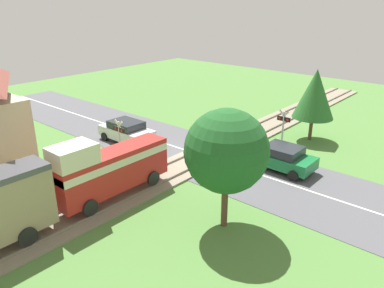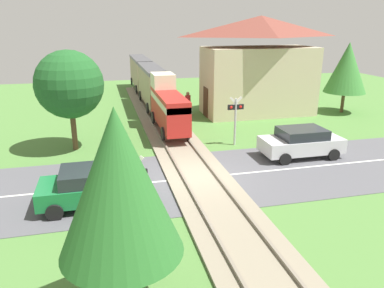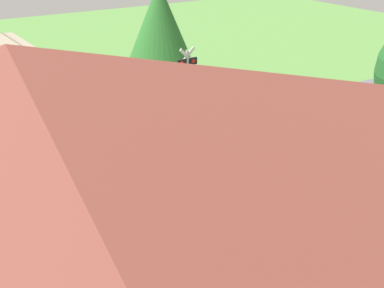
{
  "view_description": "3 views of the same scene",
  "coord_description": "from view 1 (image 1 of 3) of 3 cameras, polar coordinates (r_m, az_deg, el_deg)",
  "views": [
    {
      "loc": [
        -13.5,
        16.84,
        9.19
      ],
      "look_at": [
        0.0,
        1.2,
        1.2
      ],
      "focal_mm": 35.0,
      "sensor_mm": 36.0,
      "label": 1
    },
    {
      "loc": [
        -3.88,
        -14.64,
        6.55
      ],
      "look_at": [
        0.0,
        1.2,
        1.2
      ],
      "focal_mm": 35.0,
      "sensor_mm": 36.0,
      "label": 2
    },
    {
      "loc": [
        7.99,
        13.67,
        7.58
      ],
      "look_at": [
        0.0,
        1.2,
        1.2
      ],
      "focal_mm": 50.0,
      "sensor_mm": 36.0,
      "label": 3
    }
  ],
  "objects": [
    {
      "name": "tree_beyond_track",
      "position": [
        26.64,
        18.22,
        7.27
      ],
      "size": [
        2.77,
        2.77,
        4.95
      ],
      "color": "brown",
      "rests_on": "ground_plane"
    },
    {
      "name": "ground_plane",
      "position": [
        23.46,
        1.91,
        -1.94
      ],
      "size": [
        60.0,
        60.0,
        0.0
      ],
      "primitive_type": "plane",
      "color": "#4C7A38"
    },
    {
      "name": "road_surface",
      "position": [
        23.46,
        1.91,
        -1.91
      ],
      "size": [
        48.0,
        6.4,
        0.02
      ],
      "color": "#515156",
      "rests_on": "ground_plane"
    },
    {
      "name": "crossing_signal_east_approach",
      "position": [
        22.26,
        -10.98,
        1.26
      ],
      "size": [
        0.9,
        0.18,
        2.74
      ],
      "color": "#B7B7B7",
      "rests_on": "ground_plane"
    },
    {
      "name": "car_near_crossing",
      "position": [
        22.02,
        13.62,
        -1.99
      ],
      "size": [
        3.62,
        2.02,
        1.44
      ],
      "color": "#197038",
      "rests_on": "ground_plane"
    },
    {
      "name": "track_bed",
      "position": [
        23.43,
        1.91,
        -1.78
      ],
      "size": [
        2.8,
        48.0,
        0.24
      ],
      "color": "gray",
      "rests_on": "ground_plane"
    },
    {
      "name": "car_far_side",
      "position": [
        26.03,
        -9.95,
        1.98
      ],
      "size": [
        4.04,
        1.98,
        1.49
      ],
      "color": "silver",
      "rests_on": "ground_plane"
    },
    {
      "name": "crossing_signal_west_approach",
      "position": [
        24.48,
        13.73,
        2.88
      ],
      "size": [
        0.9,
        0.18,
        2.74
      ],
      "color": "#B7B7B7",
      "rests_on": "ground_plane"
    },
    {
      "name": "tree_roadside_hedge",
      "position": [
        15.14,
        5.27,
        -1.08
      ],
      "size": [
        3.49,
        3.49,
        5.24
      ],
      "color": "brown",
      "rests_on": "ground_plane"
    }
  ]
}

